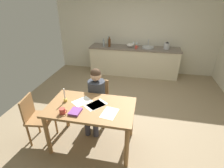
% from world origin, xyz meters
% --- Properties ---
extents(ground_plane, '(5.20, 5.20, 0.04)m').
position_xyz_m(ground_plane, '(0.00, 0.00, -0.02)').
color(ground_plane, '#937F60').
extents(wall_back, '(5.20, 0.12, 2.60)m').
position_xyz_m(wall_back, '(0.00, 2.60, 1.30)').
color(wall_back, beige).
rests_on(wall_back, ground).
extents(kitchen_counter, '(2.80, 0.64, 0.90)m').
position_xyz_m(kitchen_counter, '(0.00, 2.24, 0.45)').
color(kitchen_counter, beige).
rests_on(kitchen_counter, ground).
extents(dining_table, '(1.38, 0.81, 0.79)m').
position_xyz_m(dining_table, '(-0.40, -0.98, 0.67)').
color(dining_table, '#9E7042').
rests_on(dining_table, ground).
extents(chair_at_table, '(0.41, 0.41, 0.89)m').
position_xyz_m(chair_at_table, '(-0.47, -0.33, 0.50)').
color(chair_at_table, '#9E7042').
rests_on(chair_at_table, ground).
extents(person_seated, '(0.33, 0.60, 1.19)m').
position_xyz_m(person_seated, '(-0.47, -0.48, 0.68)').
color(person_seated, '#333842').
rests_on(person_seated, ground).
extents(chair_side_empty, '(0.45, 0.45, 0.88)m').
position_xyz_m(chair_side_empty, '(-1.35, -1.08, 0.50)').
color(chair_side_empty, '#9E7042').
rests_on(chair_side_empty, ground).
extents(coffee_mug, '(0.12, 0.09, 0.09)m').
position_xyz_m(coffee_mug, '(-0.75, -1.24, 0.83)').
color(coffee_mug, '#D84C3F').
rests_on(coffee_mug, dining_table).
extents(candlestick, '(0.06, 0.06, 0.25)m').
position_xyz_m(candlestick, '(-0.85, -0.94, 0.86)').
color(candlestick, gold).
rests_on(candlestick, dining_table).
extents(book_magazine, '(0.17, 0.20, 0.03)m').
position_xyz_m(book_magazine, '(-0.58, -1.19, 0.80)').
color(book_magazine, '#824395').
rests_on(book_magazine, dining_table).
extents(paper_letter, '(0.25, 0.33, 0.00)m').
position_xyz_m(paper_letter, '(-0.07, -1.10, 0.79)').
color(paper_letter, white).
rests_on(paper_letter, dining_table).
extents(paper_bill, '(0.35, 0.36, 0.00)m').
position_xyz_m(paper_bill, '(-0.59, -0.88, 0.79)').
color(paper_bill, white).
rests_on(paper_bill, dining_table).
extents(paper_envelope, '(0.35, 0.36, 0.00)m').
position_xyz_m(paper_envelope, '(-0.32, -0.91, 0.79)').
color(paper_envelope, white).
rests_on(paper_envelope, dining_table).
extents(paper_receipt, '(0.35, 0.36, 0.00)m').
position_xyz_m(paper_receipt, '(-0.35, -0.94, 0.79)').
color(paper_receipt, white).
rests_on(paper_receipt, dining_table).
extents(sink_unit, '(0.36, 0.36, 0.24)m').
position_xyz_m(sink_unit, '(0.41, 2.24, 0.92)').
color(sink_unit, '#B2B7BC').
rests_on(sink_unit, kitchen_counter).
extents(bottle_oil, '(0.07, 0.07, 0.25)m').
position_xyz_m(bottle_oil, '(-0.96, 2.14, 1.01)').
color(bottle_oil, '#8C999E').
rests_on(bottle_oil, kitchen_counter).
extents(bottle_vinegar, '(0.06, 0.06, 0.31)m').
position_xyz_m(bottle_vinegar, '(-0.84, 2.26, 1.03)').
color(bottle_vinegar, '#8C999E').
rests_on(bottle_vinegar, kitchen_counter).
extents(bottle_wine_red, '(0.08, 0.08, 0.31)m').
position_xyz_m(bottle_wine_red, '(-0.78, 2.14, 1.03)').
color(bottle_wine_red, '#593319').
rests_on(bottle_wine_red, kitchen_counter).
extents(mixing_bowl, '(0.23, 0.23, 0.10)m').
position_xyz_m(mixing_bowl, '(-0.14, 2.28, 0.95)').
color(mixing_bowl, white).
rests_on(mixing_bowl, kitchen_counter).
extents(stovetop_kettle, '(0.18, 0.18, 0.22)m').
position_xyz_m(stovetop_kettle, '(0.96, 2.24, 1.00)').
color(stovetop_kettle, '#B7BABF').
rests_on(stovetop_kettle, kitchen_counter).
extents(wine_glass_near_sink, '(0.07, 0.07, 0.15)m').
position_xyz_m(wine_glass_near_sink, '(0.06, 2.39, 1.01)').
color(wine_glass_near_sink, silver).
rests_on(wine_glass_near_sink, kitchen_counter).
extents(wine_glass_by_kettle, '(0.07, 0.07, 0.15)m').
position_xyz_m(wine_glass_by_kettle, '(-0.05, 2.39, 1.01)').
color(wine_glass_by_kettle, silver).
rests_on(wine_glass_by_kettle, kitchen_counter).
extents(teacup_on_counter, '(0.11, 0.07, 0.09)m').
position_xyz_m(teacup_on_counter, '(0.06, 2.09, 0.95)').
color(teacup_on_counter, '#D84C3F').
rests_on(teacup_on_counter, kitchen_counter).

